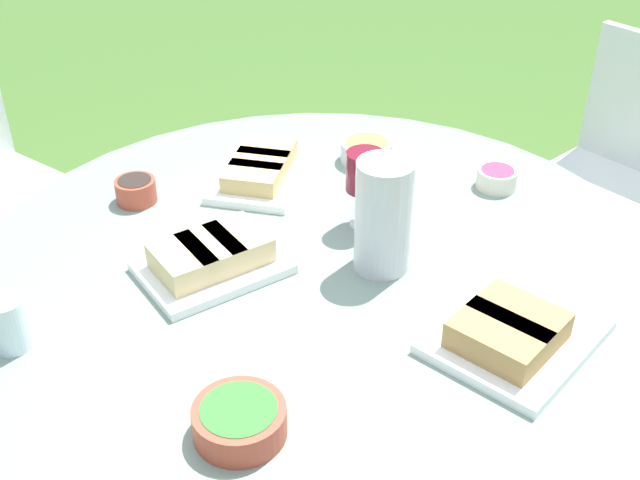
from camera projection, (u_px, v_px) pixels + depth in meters
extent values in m
cylinder|color=#4C4C51|center=(320.00, 395.00, 1.86)|extent=(0.11, 0.11, 0.68)
cylinder|color=gray|center=(320.00, 271.00, 1.66)|extent=(1.47, 1.47, 0.03)
cube|color=silver|center=(604.00, 195.00, 2.43)|extent=(0.54, 0.55, 0.04)
cylinder|color=silver|center=(505.00, 253.00, 2.58)|extent=(0.03, 0.03, 0.43)
cylinder|color=silver|center=(612.00, 311.00, 2.34)|extent=(0.03, 0.03, 0.43)
cylinder|color=silver|center=(572.00, 213.00, 2.78)|extent=(0.03, 0.03, 0.43)
cylinder|color=silver|center=(96.00, 256.00, 2.57)|extent=(0.03, 0.03, 0.43)
cylinder|color=silver|center=(24.00, 220.00, 2.75)|extent=(0.03, 0.03, 0.43)
cylinder|color=silver|center=(383.00, 216.00, 1.58)|extent=(0.11, 0.11, 0.24)
cone|color=silver|center=(397.00, 161.00, 1.56)|extent=(0.03, 0.03, 0.03)
cylinder|color=silver|center=(363.00, 224.00, 1.77)|extent=(0.06, 0.06, 0.01)
cylinder|color=silver|center=(364.00, 206.00, 1.75)|extent=(0.01, 0.01, 0.08)
cylinder|color=maroon|center=(365.00, 171.00, 1.70)|extent=(0.08, 0.08, 0.09)
cube|color=white|center=(212.00, 268.00, 1.62)|extent=(0.34, 0.30, 0.02)
cube|color=#E0C184|center=(183.00, 263.00, 1.57)|extent=(0.15, 0.16, 0.05)
cube|color=#E0C184|center=(211.00, 253.00, 1.60)|extent=(0.15, 0.16, 0.05)
cube|color=#E0C184|center=(239.00, 243.00, 1.63)|extent=(0.15, 0.16, 0.05)
cube|color=white|center=(515.00, 336.00, 1.45)|extent=(0.35, 0.30, 0.02)
cube|color=#B2844C|center=(498.00, 340.00, 1.38)|extent=(0.13, 0.18, 0.05)
cube|color=#B2844C|center=(518.00, 321.00, 1.43)|extent=(0.13, 0.18, 0.05)
cube|color=white|center=(261.00, 176.00, 1.94)|extent=(0.34, 0.28, 0.02)
cube|color=tan|center=(252.00, 178.00, 1.87)|extent=(0.14, 0.15, 0.04)
cube|color=tan|center=(260.00, 165.00, 1.92)|extent=(0.14, 0.15, 0.04)
cube|color=tan|center=(267.00, 153.00, 1.97)|extent=(0.14, 0.15, 0.04)
cylinder|color=silver|center=(366.00, 152.00, 2.01)|extent=(0.13, 0.13, 0.05)
cylinder|color=#E0C147|center=(367.00, 146.00, 2.00)|extent=(0.11, 0.11, 0.02)
cylinder|color=#B74733|center=(240.00, 421.00, 1.25)|extent=(0.15, 0.15, 0.05)
cylinder|color=#387533|center=(239.00, 414.00, 1.24)|extent=(0.12, 0.12, 0.02)
cylinder|color=#B74733|center=(137.00, 190.00, 1.85)|extent=(0.09, 0.09, 0.06)
cylinder|color=#2D231E|center=(136.00, 184.00, 1.84)|extent=(0.08, 0.08, 0.02)
cylinder|color=beige|center=(497.00, 179.00, 1.90)|extent=(0.09, 0.09, 0.05)
cylinder|color=#D6385B|center=(497.00, 173.00, 1.89)|extent=(0.08, 0.08, 0.02)
cylinder|color=silver|center=(9.00, 324.00, 1.41)|extent=(0.07, 0.07, 0.10)
cube|color=#232328|center=(406.00, 208.00, 3.00)|extent=(0.30, 0.14, 0.24)
torus|color=#232328|center=(408.00, 173.00, 2.91)|extent=(0.19, 0.01, 0.19)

